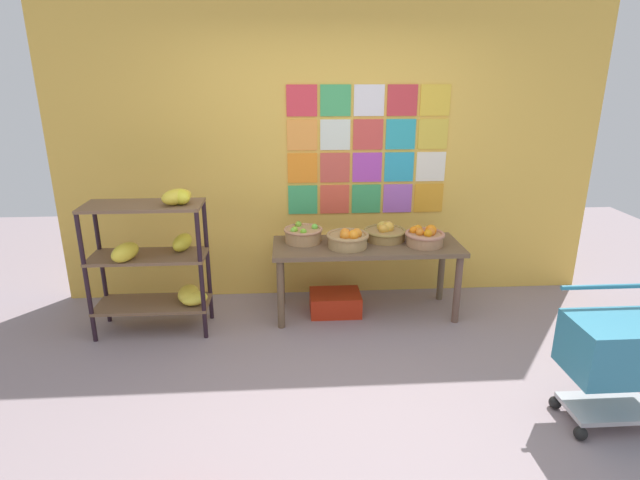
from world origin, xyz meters
name	(u,v)px	position (x,y,z in m)	size (l,w,h in m)	color
ground	(352,403)	(0.00, 0.00, 0.00)	(9.57, 9.57, 0.00)	gray
back_wall_with_art	(331,143)	(0.01, 1.81, 1.45)	(4.95, 0.07, 2.90)	gold
banana_shelf_unit	(160,255)	(-1.42, 1.10, 0.66)	(0.94, 0.52, 1.20)	black
display_table	(367,253)	(0.28, 1.31, 0.57)	(1.62, 0.59, 0.65)	brown
fruit_basket_back_right	(348,239)	(0.11, 1.25, 0.72)	(0.36, 0.36, 0.17)	#A38352
fruit_basket_right	(303,234)	(-0.26, 1.42, 0.72)	(0.34, 0.34, 0.16)	tan
fruit_basket_centre	(425,237)	(0.77, 1.26, 0.72)	(0.34, 0.34, 0.17)	#A97C56
fruit_basket_left	(385,233)	(0.46, 1.43, 0.71)	(0.37, 0.37, 0.16)	#9F7B43
produce_crate_under_table	(335,303)	(0.01, 1.33, 0.09)	(0.45, 0.33, 0.19)	red
shopping_cart	(620,352)	(1.55, -0.28, 0.48)	(0.61, 0.44, 0.82)	black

